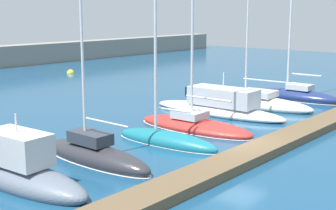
{
  "coord_description": "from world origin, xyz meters",
  "views": [
    {
      "loc": [
        -20.64,
        -12.75,
        7.05
      ],
      "look_at": [
        0.47,
        5.17,
        1.6
      ],
      "focal_mm": 51.56,
      "sensor_mm": 36.0,
      "label": 1
    }
  ],
  "objects_px": {
    "mooring_buoy_yellow": "(71,73)",
    "sailboat_ivory_seventh": "(252,102)",
    "motorboat_slate_second": "(21,172)",
    "sailboat_red_fifth": "(194,124)",
    "motorboat_white_sixth": "(218,106)",
    "sailboat_teal_fourth": "(166,139)",
    "sailboat_navy_eighth": "(297,94)",
    "sailboat_charcoal_third": "(95,154)"
  },
  "relations": [
    {
      "from": "motorboat_white_sixth",
      "to": "motorboat_slate_second",
      "type": "bearing_deg",
      "value": 93.39
    },
    {
      "from": "sailboat_teal_fourth",
      "to": "mooring_buoy_yellow",
      "type": "xyz_separation_m",
      "value": [
        15.45,
        27.58,
        -0.29
      ]
    },
    {
      "from": "sailboat_teal_fourth",
      "to": "sailboat_charcoal_third",
      "type": "bearing_deg",
      "value": 79.4
    },
    {
      "from": "motorboat_white_sixth",
      "to": "sailboat_navy_eighth",
      "type": "relative_size",
      "value": 0.68
    },
    {
      "from": "motorboat_slate_second",
      "to": "sailboat_ivory_seventh",
      "type": "xyz_separation_m",
      "value": [
        20.62,
        1.32,
        -0.22
      ]
    },
    {
      "from": "motorboat_white_sixth",
      "to": "sailboat_red_fifth",
      "type": "bearing_deg",
      "value": 104.68
    },
    {
      "from": "motorboat_slate_second",
      "to": "sailboat_red_fifth",
      "type": "bearing_deg",
      "value": -92.43
    },
    {
      "from": "sailboat_teal_fourth",
      "to": "sailboat_red_fifth",
      "type": "distance_m",
      "value": 3.71
    },
    {
      "from": "motorboat_white_sixth",
      "to": "mooring_buoy_yellow",
      "type": "xyz_separation_m",
      "value": [
        7.25,
        25.31,
        -0.56
      ]
    },
    {
      "from": "motorboat_slate_second",
      "to": "sailboat_red_fifth",
      "type": "relative_size",
      "value": 0.46
    },
    {
      "from": "sailboat_navy_eighth",
      "to": "sailboat_red_fifth",
      "type": "bearing_deg",
      "value": 87.88
    },
    {
      "from": "sailboat_charcoal_third",
      "to": "mooring_buoy_yellow",
      "type": "xyz_separation_m",
      "value": [
        20.01,
        27.02,
        -0.39
      ]
    },
    {
      "from": "sailboat_ivory_seventh",
      "to": "sailboat_teal_fourth",
      "type": "bearing_deg",
      "value": 96.55
    },
    {
      "from": "motorboat_white_sixth",
      "to": "mooring_buoy_yellow",
      "type": "bearing_deg",
      "value": -18.37
    },
    {
      "from": "motorboat_slate_second",
      "to": "motorboat_white_sixth",
      "type": "bearing_deg",
      "value": -87.97
    },
    {
      "from": "sailboat_navy_eighth",
      "to": "mooring_buoy_yellow",
      "type": "distance_m",
      "value": 27.17
    },
    {
      "from": "motorboat_slate_second",
      "to": "sailboat_charcoal_third",
      "type": "height_order",
      "value": "sailboat_charcoal_third"
    },
    {
      "from": "sailboat_teal_fourth",
      "to": "sailboat_navy_eighth",
      "type": "bearing_deg",
      "value": -92.09
    },
    {
      "from": "motorboat_slate_second",
      "to": "sailboat_charcoal_third",
      "type": "distance_m",
      "value": 3.95
    },
    {
      "from": "sailboat_navy_eighth",
      "to": "sailboat_charcoal_third",
      "type": "bearing_deg",
      "value": 89.4
    },
    {
      "from": "sailboat_charcoal_third",
      "to": "sailboat_ivory_seventh",
      "type": "bearing_deg",
      "value": -85.23
    },
    {
      "from": "sailboat_charcoal_third",
      "to": "mooring_buoy_yellow",
      "type": "bearing_deg",
      "value": -36.34
    },
    {
      "from": "mooring_buoy_yellow",
      "to": "motorboat_white_sixth",
      "type": "bearing_deg",
      "value": -105.98
    },
    {
      "from": "sailboat_teal_fourth",
      "to": "sailboat_red_fifth",
      "type": "xyz_separation_m",
      "value": [
        3.61,
        0.86,
        0.05
      ]
    },
    {
      "from": "sailboat_teal_fourth",
      "to": "sailboat_navy_eighth",
      "type": "height_order",
      "value": "sailboat_navy_eighth"
    },
    {
      "from": "motorboat_slate_second",
      "to": "sailboat_navy_eighth",
      "type": "distance_m",
      "value": 25.14
    },
    {
      "from": "sailboat_teal_fourth",
      "to": "sailboat_navy_eighth",
      "type": "xyz_separation_m",
      "value": [
        16.64,
        0.44,
        0.19
      ]
    },
    {
      "from": "mooring_buoy_yellow",
      "to": "sailboat_teal_fourth",
      "type": "bearing_deg",
      "value": -119.26
    },
    {
      "from": "mooring_buoy_yellow",
      "to": "motorboat_slate_second",
      "type": "bearing_deg",
      "value": -131.58
    },
    {
      "from": "mooring_buoy_yellow",
      "to": "sailboat_ivory_seventh",
      "type": "bearing_deg",
      "value": -97.39
    },
    {
      "from": "sailboat_teal_fourth",
      "to": "mooring_buoy_yellow",
      "type": "height_order",
      "value": "sailboat_teal_fourth"
    },
    {
      "from": "sailboat_ivory_seventh",
      "to": "motorboat_slate_second",
      "type": "bearing_deg",
      "value": 91.31
    },
    {
      "from": "sailboat_teal_fourth",
      "to": "sailboat_ivory_seventh",
      "type": "bearing_deg",
      "value": -84.69
    },
    {
      "from": "sailboat_charcoal_third",
      "to": "sailboat_teal_fourth",
      "type": "relative_size",
      "value": 1.26
    },
    {
      "from": "sailboat_ivory_seventh",
      "to": "sailboat_navy_eighth",
      "type": "relative_size",
      "value": 1.07
    },
    {
      "from": "sailboat_teal_fourth",
      "to": "motorboat_white_sixth",
      "type": "distance_m",
      "value": 8.52
    },
    {
      "from": "sailboat_red_fifth",
      "to": "mooring_buoy_yellow",
      "type": "bearing_deg",
      "value": -25.28
    },
    {
      "from": "sailboat_teal_fourth",
      "to": "sailboat_red_fifth",
      "type": "bearing_deg",
      "value": -80.23
    },
    {
      "from": "sailboat_navy_eighth",
      "to": "mooring_buoy_yellow",
      "type": "bearing_deg",
      "value": 2.22
    },
    {
      "from": "motorboat_slate_second",
      "to": "mooring_buoy_yellow",
      "type": "distance_m",
      "value": 36.1
    },
    {
      "from": "sailboat_teal_fourth",
      "to": "sailboat_red_fifth",
      "type": "relative_size",
      "value": 0.77
    },
    {
      "from": "motorboat_slate_second",
      "to": "sailboat_teal_fourth",
      "type": "xyz_separation_m",
      "value": [
        8.5,
        -0.58,
        -0.27
      ]
    }
  ]
}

